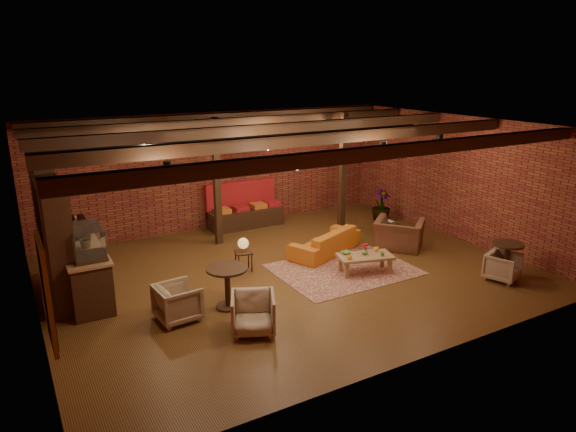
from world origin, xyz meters
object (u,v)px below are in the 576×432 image
side_table_lamp (243,246)px  armchair_right (399,229)px  coffee_table (365,257)px  round_table_right (507,255)px  armchair_far (503,265)px  plant_tall (383,173)px  sofa (325,241)px  round_table_left (227,281)px  armchair_a (178,301)px  side_table_book (387,223)px  armchair_b (253,311)px

side_table_lamp → armchair_right: bearing=-8.6°
coffee_table → round_table_right: size_ratio=1.71×
armchair_far → coffee_table: bearing=123.2°
armchair_right → round_table_right: 2.63m
round_table_right → armchair_far: size_ratio=1.17×
armchair_far → round_table_right: bearing=2.9°
coffee_table → plant_tall: 4.17m
sofa → side_table_lamp: size_ratio=2.67×
round_table_left → armchair_a: bearing=-179.9°
round_table_right → plant_tall: (0.32, 4.56, 0.92)m
coffee_table → round_table_right: (2.50, -1.68, 0.15)m
side_table_book → sofa: bearing=-179.8°
armchair_a → side_table_lamp: bearing=-57.9°
side_table_lamp → round_table_right: (4.77, -3.10, -0.07)m
sofa → plant_tall: plant_tall is taller
round_table_left → armchair_far: 5.85m
sofa → armchair_right: 1.90m
side_table_lamp → round_table_right: size_ratio=1.00×
side_table_lamp → sofa: bearing=0.8°
armchair_right → armchair_far: bearing=153.9°
side_table_lamp → armchair_a: side_table_lamp is taller
armchair_b → side_table_book: size_ratio=1.47×
plant_tall → armchair_far: bearing=-96.2°
armchair_b → round_table_right: 5.79m
armchair_b → armchair_far: bearing=18.4°
sofa → armchair_a: armchair_a is taller
side_table_lamp → armchair_a: 2.50m
armchair_a → side_table_book: bearing=-80.7°
armchair_a → round_table_right: 6.94m
armchair_right → armchair_far: size_ratio=1.75×
armchair_far → side_table_book: bearing=78.7°
plant_tall → side_table_book: bearing=-124.5°
round_table_left → armchair_right: size_ratio=0.71×
armchair_far → side_table_lamp: bearing=125.6°
armchair_a → armchair_b: size_ratio=0.98×
round_table_left → armchair_b: round_table_left is taller
armchair_right → side_table_lamp: bearing=41.9°
armchair_right → armchair_far: (0.62, -2.58, -0.17)m
sofa → armchair_a: bearing=-2.1°
sofa → armchair_a: size_ratio=2.76×
round_table_left → plant_tall: 6.84m
side_table_lamp → plant_tall: size_ratio=0.27×
armchair_a → round_table_right: round_table_right is taller
side_table_book → round_table_right: (0.65, -3.14, 0.06)m
round_table_left → armchair_b: 1.07m
side_table_lamp → armchair_far: bearing=-34.7°
round_table_right → side_table_lamp: bearing=146.9°
armchair_far → armchair_a: bearing=146.0°
coffee_table → armchair_far: size_ratio=2.00×
sofa → armchair_right: size_ratio=1.79×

